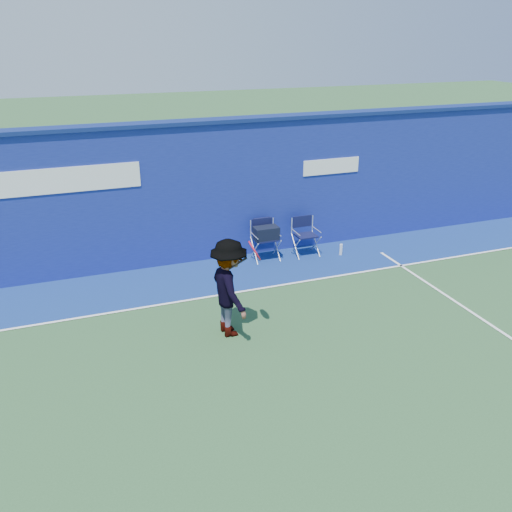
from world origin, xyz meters
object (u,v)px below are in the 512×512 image
object	(u,v)px
directors_chair_right	(306,243)
water_bottle	(341,250)
directors_chair_left	(265,243)
tennis_player	(230,288)

from	to	relation	value
directors_chair_right	water_bottle	xyz separation A→B (m)	(0.76, -0.31, -0.14)
directors_chair_left	water_bottle	bearing A→B (deg)	-12.09
water_bottle	tennis_player	distance (m)	4.26
water_bottle	directors_chair_left	bearing A→B (deg)	167.91
directors_chair_left	tennis_player	distance (m)	3.31
directors_chair_left	directors_chair_right	distance (m)	0.97
directors_chair_left	directors_chair_right	world-z (taller)	directors_chair_left
directors_chair_right	directors_chair_left	bearing A→B (deg)	176.38
directors_chair_right	water_bottle	distance (m)	0.83
water_bottle	tennis_player	world-z (taller)	tennis_player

